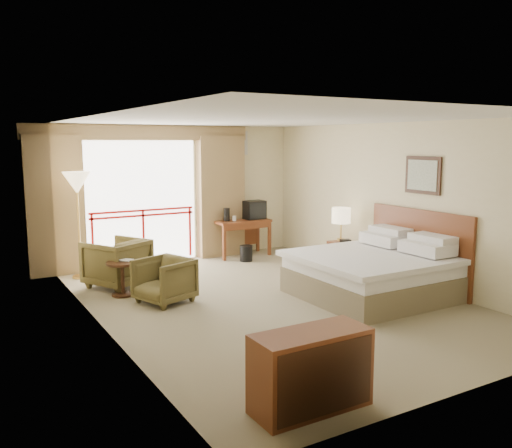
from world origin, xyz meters
TOP-DOWN VIEW (x-y plane):
  - floor at (0.00, 0.00)m, footprint 7.00×7.00m
  - ceiling at (0.00, 0.00)m, footprint 7.00×7.00m
  - wall_back at (0.00, 3.50)m, footprint 5.00×0.00m
  - wall_front at (0.00, -3.50)m, footprint 5.00×0.00m
  - wall_left at (-2.50, 0.00)m, footprint 0.00×7.00m
  - wall_right at (2.50, 0.00)m, footprint 0.00×7.00m
  - balcony_door at (-0.80, 3.48)m, footprint 2.40×0.00m
  - balcony_railing at (-0.80, 3.46)m, footprint 2.09×0.03m
  - curtain_left at (-2.45, 3.35)m, footprint 1.00×0.26m
  - curtain_right at (0.85, 3.35)m, footprint 1.00×0.26m
  - valance at (-0.80, 3.38)m, footprint 4.40×0.22m
  - hvac_vent at (1.30, 3.47)m, footprint 0.50×0.04m
  - bed at (1.50, -0.60)m, footprint 2.13×2.06m
  - headboard at (2.46, -0.60)m, footprint 0.06×2.10m
  - framed_art at (2.47, -0.60)m, footprint 0.04×0.72m
  - nightstand at (2.12, 0.93)m, footprint 0.43×0.49m
  - table_lamp at (2.12, 0.98)m, footprint 0.35×0.35m
  - phone at (2.07, 0.78)m, footprint 0.20×0.18m
  - desk at (1.20, 3.15)m, footprint 1.17×0.56m
  - tv at (1.50, 3.09)m, footprint 0.43×0.34m
  - coffee_maker at (0.85, 3.10)m, footprint 0.15×0.15m
  - cup at (1.00, 3.05)m, footprint 0.09×0.09m
  - wastebasket at (1.03, 2.59)m, footprint 0.29×0.29m
  - armchair_far at (-1.76, 1.99)m, footprint 1.17×1.18m
  - armchair_near at (-1.41, 0.74)m, footprint 0.94×0.93m
  - side_table at (-1.84, 1.40)m, footprint 0.49×0.49m
  - book at (-1.84, 1.40)m, footprint 0.27×0.28m
  - floor_lamp at (-2.14, 2.91)m, footprint 0.48×0.48m
  - dresser at (-1.46, -3.02)m, footprint 1.08×0.46m

SIDE VIEW (x-z plane):
  - floor at x=0.00m, z-range 0.00..0.00m
  - armchair_far at x=-1.76m, z-range -0.40..0.40m
  - armchair_near at x=-1.41m, z-range -0.34..0.34m
  - wastebasket at x=1.03m, z-range 0.00..0.32m
  - nightstand at x=2.12m, z-range 0.00..0.55m
  - dresser at x=-1.46m, z-range 0.00..0.72m
  - side_table at x=-1.84m, z-range 0.10..0.63m
  - bed at x=1.50m, z-range -0.11..0.86m
  - book at x=-1.84m, z-range 0.53..0.55m
  - phone at x=2.07m, z-range 0.55..0.63m
  - desk at x=1.20m, z-range 0.21..0.98m
  - headboard at x=2.46m, z-range 0.00..1.30m
  - balcony_railing at x=-0.80m, z-range 0.30..1.32m
  - cup at x=1.00m, z-range 0.76..0.87m
  - coffee_maker at x=0.85m, z-range 0.76..1.04m
  - tv at x=1.50m, z-range 0.76..1.15m
  - table_lamp at x=2.12m, z-range 0.72..1.33m
  - balcony_door at x=-0.80m, z-range 0.00..2.40m
  - curtain_left at x=-2.45m, z-range 0.00..2.50m
  - curtain_right at x=0.85m, z-range 0.00..2.50m
  - wall_left at x=-2.50m, z-range -2.15..4.85m
  - wall_right at x=2.50m, z-range -2.15..4.85m
  - wall_back at x=0.00m, z-range -1.15..3.85m
  - wall_front at x=0.00m, z-range -1.15..3.85m
  - floor_lamp at x=-2.14m, z-range 0.67..2.54m
  - framed_art at x=2.47m, z-range 1.55..2.15m
  - hvac_vent at x=1.30m, z-range 2.10..2.60m
  - valance at x=-0.80m, z-range 2.41..2.69m
  - ceiling at x=0.00m, z-range 2.70..2.70m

